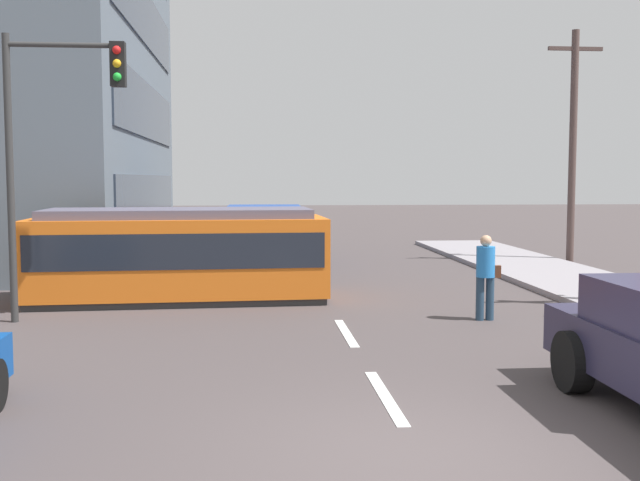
{
  "coord_description": "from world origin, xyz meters",
  "views": [
    {
      "loc": [
        -1.68,
        -7.32,
        2.77
      ],
      "look_at": [
        -0.23,
        8.68,
        1.45
      ],
      "focal_mm": 42.57,
      "sensor_mm": 36.0,
      "label": 1
    }
  ],
  "objects_px": {
    "streetcar_tram": "(180,253)",
    "city_bus": "(264,231)",
    "pedestrian_crossing": "(486,272)",
    "utility_pole_mid": "(573,142)",
    "traffic_light_mast": "(53,125)"
  },
  "relations": [
    {
      "from": "pedestrian_crossing",
      "to": "utility_pole_mid",
      "type": "distance_m",
      "value": 11.77
    },
    {
      "from": "traffic_light_mast",
      "to": "utility_pole_mid",
      "type": "height_order",
      "value": "utility_pole_mid"
    },
    {
      "from": "streetcar_tram",
      "to": "traffic_light_mast",
      "type": "bearing_deg",
      "value": -131.29
    },
    {
      "from": "pedestrian_crossing",
      "to": "traffic_light_mast",
      "type": "distance_m",
      "value": 8.78
    },
    {
      "from": "traffic_light_mast",
      "to": "city_bus",
      "type": "bearing_deg",
      "value": 67.46
    },
    {
      "from": "utility_pole_mid",
      "to": "pedestrian_crossing",
      "type": "bearing_deg",
      "value": -121.35
    },
    {
      "from": "pedestrian_crossing",
      "to": "city_bus",
      "type": "bearing_deg",
      "value": 111.2
    },
    {
      "from": "city_bus",
      "to": "traffic_light_mast",
      "type": "distance_m",
      "value": 11.18
    },
    {
      "from": "streetcar_tram",
      "to": "city_bus",
      "type": "relative_size",
      "value": 1.29
    },
    {
      "from": "traffic_light_mast",
      "to": "utility_pole_mid",
      "type": "distance_m",
      "value": 16.87
    },
    {
      "from": "traffic_light_mast",
      "to": "utility_pole_mid",
      "type": "relative_size",
      "value": 0.73
    },
    {
      "from": "city_bus",
      "to": "utility_pole_mid",
      "type": "height_order",
      "value": "utility_pole_mid"
    },
    {
      "from": "streetcar_tram",
      "to": "utility_pole_mid",
      "type": "distance_m",
      "value": 14.12
    },
    {
      "from": "streetcar_tram",
      "to": "pedestrian_crossing",
      "type": "relative_size",
      "value": 3.99
    },
    {
      "from": "streetcar_tram",
      "to": "traffic_light_mast",
      "type": "xyz_separation_m",
      "value": [
        -2.11,
        -2.41,
        2.69
      ]
    }
  ]
}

